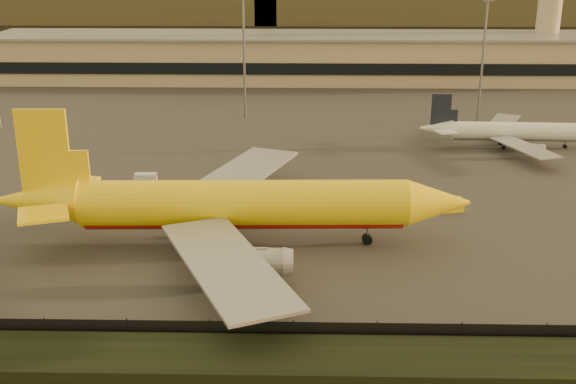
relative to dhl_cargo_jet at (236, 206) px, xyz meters
The scene contains 10 objects.
ground 13.10m from the dhl_cargo_jet, 62.03° to the right, with size 900.00×900.00×0.00m, color black.
embankment 28.48m from the dhl_cargo_jet, 78.53° to the right, with size 320.00×7.00×1.40m, color black.
tarmac 84.84m from the dhl_cargo_jet, 86.22° to the left, with size 320.00×220.00×0.20m, color #2D2D2D.
perimeter_fence 24.52m from the dhl_cargo_jet, 76.64° to the right, with size 300.00×0.05×2.20m, color black.
terminal_building 115.39m from the dhl_cargo_jet, 94.44° to the left, with size 202.00×25.00×12.60m.
apron_light_masts 68.46m from the dhl_cargo_jet, 72.30° to the left, with size 152.20×12.20×25.40m.
dhl_cargo_jet is the anchor object (origin of this frame).
white_narrowbody_jet 66.60m from the dhl_cargo_jet, 44.63° to the left, with size 34.44×33.62×9.90m.
gse_vehicle_yellow 32.07m from the dhl_cargo_jet, 23.47° to the left, with size 4.08×1.84×1.84m, color yellow.
gse_vehicle_white 29.81m from the dhl_cargo_jet, 124.60° to the left, with size 3.45×1.55×1.55m, color white.
Camera 1 is at (2.88, -73.79, 36.75)m, focal length 45.00 mm.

